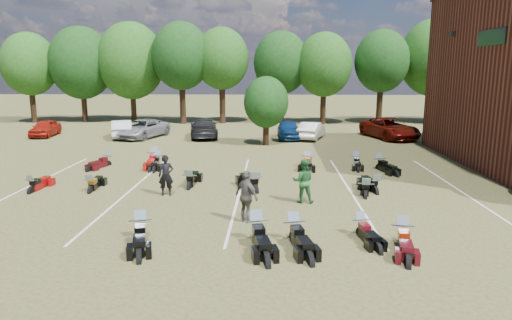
{
  "coord_description": "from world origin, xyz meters",
  "views": [
    {
      "loc": [
        -1.55,
        -17.17,
        5.46
      ],
      "look_at": [
        -2.31,
        4.0,
        1.2
      ],
      "focal_mm": 32.0,
      "sensor_mm": 36.0,
      "label": 1
    }
  ],
  "objects_px": {
    "person_grey": "(247,197)",
    "motorcycle_14": "(107,166)",
    "car_0": "(45,128)",
    "person_green": "(303,181)",
    "car_4": "(289,129)",
    "motorcycle_3": "(141,239)",
    "motorcycle_7": "(32,193)",
    "person_black": "(166,175)"
  },
  "relations": [
    {
      "from": "car_0",
      "to": "motorcycle_14",
      "type": "relative_size",
      "value": 1.9
    },
    {
      "from": "person_green",
      "to": "car_4",
      "type": "bearing_deg",
      "value": -88.57
    },
    {
      "from": "car_4",
      "to": "person_green",
      "type": "bearing_deg",
      "value": -90.83
    },
    {
      "from": "motorcycle_7",
      "to": "motorcycle_14",
      "type": "height_order",
      "value": "same"
    },
    {
      "from": "car_0",
      "to": "person_green",
      "type": "bearing_deg",
      "value": -49.11
    },
    {
      "from": "car_0",
      "to": "motorcycle_14",
      "type": "distance_m",
      "value": 14.51
    },
    {
      "from": "person_green",
      "to": "person_grey",
      "type": "xyz_separation_m",
      "value": [
        -2.19,
        -2.52,
        0.04
      ]
    },
    {
      "from": "person_black",
      "to": "motorcycle_7",
      "type": "bearing_deg",
      "value": 170.16
    },
    {
      "from": "car_0",
      "to": "person_black",
      "type": "bearing_deg",
      "value": -57.74
    },
    {
      "from": "motorcycle_14",
      "to": "motorcycle_3",
      "type": "bearing_deg",
      "value": -47.85
    },
    {
      "from": "car_4",
      "to": "person_green",
      "type": "relative_size",
      "value": 2.33
    },
    {
      "from": "person_black",
      "to": "person_green",
      "type": "xyz_separation_m",
      "value": [
        5.89,
        -0.87,
        0.02
      ]
    },
    {
      "from": "person_black",
      "to": "motorcycle_14",
      "type": "height_order",
      "value": "person_black"
    },
    {
      "from": "car_4",
      "to": "motorcycle_14",
      "type": "xyz_separation_m",
      "value": [
        -10.7,
        -10.66,
        -0.73
      ]
    },
    {
      "from": "motorcycle_7",
      "to": "person_black",
      "type": "bearing_deg",
      "value": -179.52
    },
    {
      "from": "motorcycle_7",
      "to": "motorcycle_3",
      "type": "bearing_deg",
      "value": 142.6
    },
    {
      "from": "person_green",
      "to": "car_0",
      "type": "bearing_deg",
      "value": -40.99
    },
    {
      "from": "car_0",
      "to": "car_4",
      "type": "relative_size",
      "value": 0.93
    },
    {
      "from": "car_4",
      "to": "motorcycle_7",
      "type": "distance_m",
      "value": 20.42
    },
    {
      "from": "car_0",
      "to": "person_grey",
      "type": "xyz_separation_m",
      "value": [
        17.67,
        -20.66,
        0.28
      ]
    },
    {
      "from": "motorcycle_7",
      "to": "motorcycle_14",
      "type": "bearing_deg",
      "value": -100.34
    },
    {
      "from": "motorcycle_3",
      "to": "motorcycle_14",
      "type": "bearing_deg",
      "value": 100.65
    },
    {
      "from": "car_4",
      "to": "person_grey",
      "type": "bearing_deg",
      "value": -97.05
    },
    {
      "from": "person_black",
      "to": "motorcycle_3",
      "type": "height_order",
      "value": "person_black"
    },
    {
      "from": "person_grey",
      "to": "motorcycle_14",
      "type": "distance_m",
      "value": 12.74
    },
    {
      "from": "motorcycle_3",
      "to": "car_0",
      "type": "bearing_deg",
      "value": 108.47
    },
    {
      "from": "person_grey",
      "to": "motorcycle_14",
      "type": "bearing_deg",
      "value": -1.97
    },
    {
      "from": "person_green",
      "to": "person_black",
      "type": "bearing_deg",
      "value": -6.93
    },
    {
      "from": "person_grey",
      "to": "motorcycle_14",
      "type": "relative_size",
      "value": 0.91
    },
    {
      "from": "motorcycle_3",
      "to": "person_black",
      "type": "bearing_deg",
      "value": 79.95
    },
    {
      "from": "person_grey",
      "to": "motorcycle_7",
      "type": "xyz_separation_m",
      "value": [
        -9.85,
        3.61,
        -0.95
      ]
    },
    {
      "from": "motorcycle_7",
      "to": "car_0",
      "type": "bearing_deg",
      "value": -62.81
    },
    {
      "from": "car_4",
      "to": "person_green",
      "type": "xyz_separation_m",
      "value": [
        0.0,
        -17.57,
        0.19
      ]
    },
    {
      "from": "car_4",
      "to": "motorcycle_3",
      "type": "xyz_separation_m",
      "value": [
        -5.53,
        -21.93,
        -0.73
      ]
    },
    {
      "from": "car_4",
      "to": "person_green",
      "type": "distance_m",
      "value": 17.57
    },
    {
      "from": "motorcycle_7",
      "to": "motorcycle_14",
      "type": "distance_m",
      "value": 5.97
    },
    {
      "from": "car_4",
      "to": "motorcycle_3",
      "type": "relative_size",
      "value": 1.81
    },
    {
      "from": "person_grey",
      "to": "person_green",
      "type": "bearing_deg",
      "value": -85.08
    },
    {
      "from": "person_grey",
      "to": "motorcycle_3",
      "type": "relative_size",
      "value": 0.81
    },
    {
      "from": "person_black",
      "to": "motorcycle_14",
      "type": "distance_m",
      "value": 7.77
    },
    {
      "from": "car_0",
      "to": "motorcycle_7",
      "type": "relative_size",
      "value": 1.9
    },
    {
      "from": "person_green",
      "to": "motorcycle_3",
      "type": "height_order",
      "value": "person_green"
    }
  ]
}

